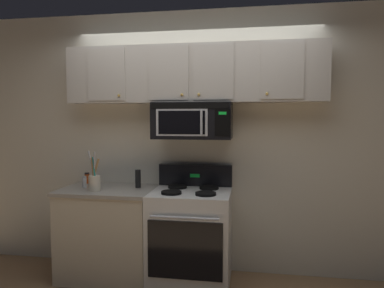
{
  "coord_description": "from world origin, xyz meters",
  "views": [
    {
      "loc": [
        0.54,
        -2.8,
        1.6
      ],
      "look_at": [
        0.0,
        0.49,
        1.35
      ],
      "focal_mm": 32.3,
      "sensor_mm": 36.0,
      "label": 1
    }
  ],
  "objects_px": {
    "pepper_mill": "(138,179)",
    "spice_jar": "(87,178)",
    "over_range_microwave": "(193,121)",
    "salt_shaker": "(85,182)",
    "utensil_crock_cream": "(94,181)",
    "stove_range": "(191,235)"
  },
  "relations": [
    {
      "from": "pepper_mill",
      "to": "spice_jar",
      "type": "xyz_separation_m",
      "value": [
        -0.62,
        0.14,
        -0.03
      ]
    },
    {
      "from": "over_range_microwave",
      "to": "spice_jar",
      "type": "xyz_separation_m",
      "value": [
        -1.17,
        0.1,
        -0.62
      ]
    },
    {
      "from": "salt_shaker",
      "to": "pepper_mill",
      "type": "xyz_separation_m",
      "value": [
        0.53,
        0.09,
        0.03
      ]
    },
    {
      "from": "utensil_crock_cream",
      "to": "pepper_mill",
      "type": "xyz_separation_m",
      "value": [
        0.37,
        0.22,
        -0.0
      ]
    },
    {
      "from": "utensil_crock_cream",
      "to": "pepper_mill",
      "type": "bearing_deg",
      "value": 30.48
    },
    {
      "from": "over_range_microwave",
      "to": "utensil_crock_cream",
      "type": "xyz_separation_m",
      "value": [
        -0.92,
        -0.25,
        -0.58
      ]
    },
    {
      "from": "over_range_microwave",
      "to": "spice_jar",
      "type": "distance_m",
      "value": 1.33
    },
    {
      "from": "stove_range",
      "to": "spice_jar",
      "type": "relative_size",
      "value": 9.59
    },
    {
      "from": "stove_range",
      "to": "salt_shaker",
      "type": "xyz_separation_m",
      "value": [
        -1.09,
        -0.01,
        0.49
      ]
    },
    {
      "from": "over_range_microwave",
      "to": "spice_jar",
      "type": "bearing_deg",
      "value": 175.08
    },
    {
      "from": "spice_jar",
      "to": "salt_shaker",
      "type": "bearing_deg",
      "value": -69.44
    },
    {
      "from": "salt_shaker",
      "to": "spice_jar",
      "type": "relative_size",
      "value": 1.0
    },
    {
      "from": "stove_range",
      "to": "over_range_microwave",
      "type": "distance_m",
      "value": 1.11
    },
    {
      "from": "over_range_microwave",
      "to": "pepper_mill",
      "type": "distance_m",
      "value": 0.81
    },
    {
      "from": "utensil_crock_cream",
      "to": "salt_shaker",
      "type": "height_order",
      "value": "utensil_crock_cream"
    },
    {
      "from": "stove_range",
      "to": "over_range_microwave",
      "type": "xyz_separation_m",
      "value": [
        -0.0,
        0.12,
        1.11
      ]
    },
    {
      "from": "stove_range",
      "to": "utensil_crock_cream",
      "type": "bearing_deg",
      "value": -171.67
    },
    {
      "from": "salt_shaker",
      "to": "spice_jar",
      "type": "distance_m",
      "value": 0.24
    },
    {
      "from": "over_range_microwave",
      "to": "pepper_mill",
      "type": "bearing_deg",
      "value": -176.32
    },
    {
      "from": "pepper_mill",
      "to": "over_range_microwave",
      "type": "bearing_deg",
      "value": 3.68
    },
    {
      "from": "stove_range",
      "to": "salt_shaker",
      "type": "distance_m",
      "value": 1.19
    },
    {
      "from": "salt_shaker",
      "to": "pepper_mill",
      "type": "relative_size",
      "value": 0.64
    }
  ]
}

